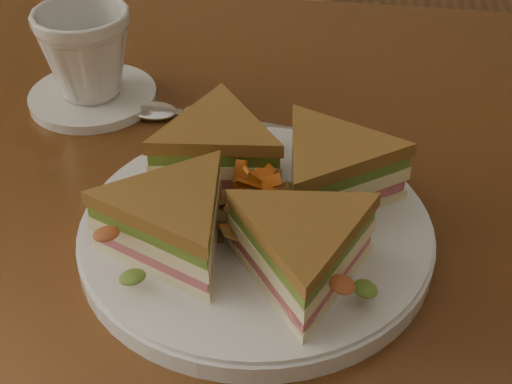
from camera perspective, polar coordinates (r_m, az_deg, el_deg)
table at (r=0.70m, az=-0.28°, el=-5.28°), size 1.20×0.80×0.75m
plate at (r=0.57m, az=0.00°, el=-3.32°), size 0.28×0.28×0.02m
sandwich_wedges at (r=0.55m, az=0.00°, el=-0.41°), size 0.29×0.29×0.06m
crisps_mound at (r=0.55m, az=0.00°, el=-0.74°), size 0.09×0.09×0.05m
spoon at (r=0.72m, az=-6.47°, el=6.10°), size 0.18×0.04×0.01m
knife at (r=0.70m, az=0.50°, el=5.05°), size 0.21×0.04×0.00m
saucer at (r=0.77m, az=-12.90°, el=7.46°), size 0.13×0.13×0.01m
coffee_cup at (r=0.75m, az=-13.44°, el=10.76°), size 0.12×0.12×0.09m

